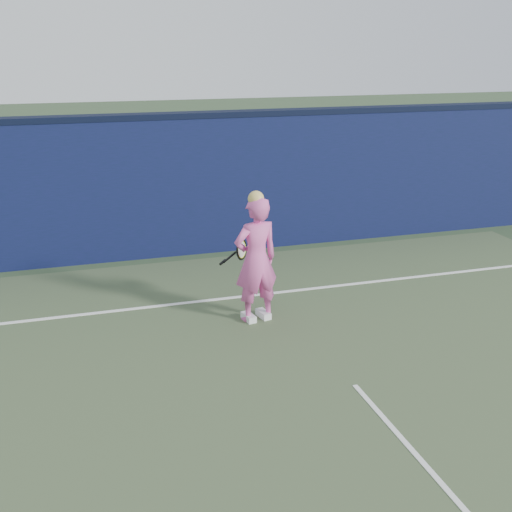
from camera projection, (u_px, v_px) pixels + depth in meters
name	position (u px, v px, depth m)	size (l,w,h in m)	color
ground	(397.00, 434.00, 6.52)	(80.00, 80.00, 0.00)	#30442A
backstop_wall	(232.00, 184.00, 12.02)	(24.00, 0.40, 2.50)	#0B1432
wall_cap	(232.00, 114.00, 11.61)	(24.00, 0.42, 0.10)	black
player	(256.00, 259.00, 8.93)	(0.73, 0.55, 1.88)	#E157A7
racket	(240.00, 250.00, 9.35)	(0.52, 0.37, 0.32)	black
court_lines	(413.00, 452.00, 6.21)	(11.00, 12.04, 0.01)	white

